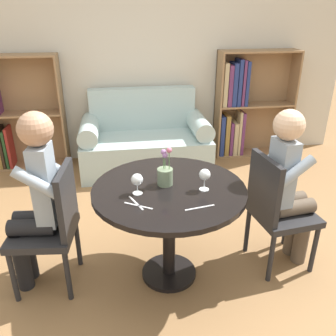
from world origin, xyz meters
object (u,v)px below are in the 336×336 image
person_left (35,198)px  person_right (289,185)px  chair_left (53,224)px  wine_glass_right (205,175)px  flower_vase (165,174)px  wine_glass_left (137,180)px  bookshelf_right (243,106)px  bookshelf_left (9,117)px  couch (145,143)px  chair_right (276,208)px

person_left → person_right: person_left is taller
chair_left → wine_glass_right: size_ratio=6.11×
wine_glass_right → flower_vase: bearing=155.4°
person_right → wine_glass_left: person_right is taller
person_right → wine_glass_left: bearing=87.2°
bookshelf_right → person_left: (-2.16, -2.16, 0.05)m
bookshelf_left → chair_left: (0.79, -2.18, -0.13)m
person_left → flower_vase: 0.86m
couch → wine_glass_left: couch is taller
person_right → wine_glass_left: (-1.09, -0.09, 0.17)m
wine_glass_right → couch: bearing=96.3°
couch → wine_glass_right: couch is taller
chair_left → bookshelf_left: bearing=-154.1°
chair_right → flower_vase: bearing=80.4°
chair_right → wine_glass_right: (-0.57, -0.08, 0.34)m
couch → flower_vase: 1.96m
bookshelf_right → person_left: size_ratio=1.05×
wine_glass_left → wine_glass_right: (0.44, -0.01, 0.01)m
wine_glass_right → flower_vase: (-0.24, 0.11, -0.03)m
chair_right → wine_glass_left: 1.06m
chair_left → person_left: bearing=-94.1°
bookshelf_right → flower_vase: 2.54m
person_left → chair_left: bearing=85.9°
wine_glass_left → wine_glass_right: size_ratio=0.94×
person_right → flower_vase: person_right is taller
bookshelf_left → wine_glass_right: (1.80, -2.28, 0.22)m
person_left → flower_vase: bearing=95.1°
chair_left → wine_glass_left: chair_left is taller
couch → bookshelf_right: bookshelf_right is taller
chair_right → person_left: size_ratio=0.71×
person_left → wine_glass_right: 1.11m
chair_left → person_right: bearing=95.8°
chair_left → flower_vase: size_ratio=3.36×
chair_left → flower_vase: bearing=96.2°
person_left → wine_glass_left: 0.68m
bookshelf_right → wine_glass_right: size_ratio=9.07×
chair_left → person_right: (1.66, -0.00, 0.16)m
chair_left → wine_glass_left: 0.67m
couch → wine_glass_left: 2.08m
wine_glass_right → person_right: bearing=9.0°
couch → wine_glass_left: (-0.21, -2.00, 0.52)m
wine_glass_left → person_left: bearing=170.4°
person_left → wine_glass_left: size_ratio=9.15×
person_left → wine_glass_left: (0.66, -0.11, 0.14)m
bookshelf_left → person_left: (0.71, -2.16, 0.07)m
bookshelf_left → chair_right: size_ratio=1.48×
couch → wine_glass_right: size_ratio=10.21×
bookshelf_left → chair_right: 3.23m
couch → wine_glass_right: bearing=-83.7°
chair_right → wine_glass_left: size_ratio=6.49×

